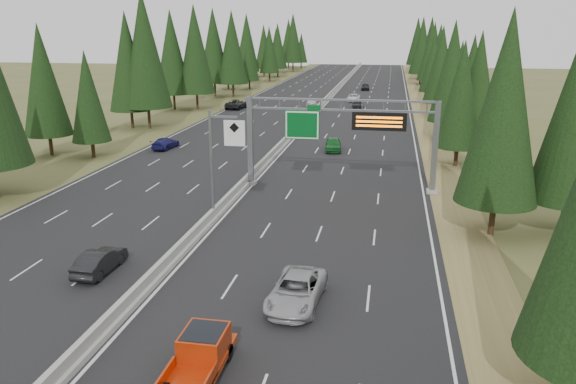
# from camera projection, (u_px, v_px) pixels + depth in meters

# --- Properties ---
(road) EXTENTS (32.00, 260.00, 0.08)m
(road) POSITION_uv_depth(u_px,v_px,m) (315.00, 113.00, 93.10)
(road) COLOR black
(road) RESTS_ON ground
(shoulder_right) EXTENTS (3.60, 260.00, 0.06)m
(shoulder_right) POSITION_uv_depth(u_px,v_px,m) (425.00, 116.00, 90.02)
(shoulder_right) COLOR olive
(shoulder_right) RESTS_ON ground
(shoulder_left) EXTENTS (3.60, 260.00, 0.06)m
(shoulder_left) POSITION_uv_depth(u_px,v_px,m) (212.00, 110.00, 96.19)
(shoulder_left) COLOR #4B5226
(shoulder_left) RESTS_ON ground
(median_barrier) EXTENTS (0.70, 260.00, 0.85)m
(median_barrier) POSITION_uv_depth(u_px,v_px,m) (315.00, 111.00, 93.00)
(median_barrier) COLOR gray
(median_barrier) RESTS_ON road
(sign_gantry) EXTENTS (16.75, 0.98, 7.80)m
(sign_gantry) POSITION_uv_depth(u_px,v_px,m) (348.00, 130.00, 47.50)
(sign_gantry) COLOR slate
(sign_gantry) RESTS_ON road
(hov_sign_pole) EXTENTS (2.80, 0.50, 8.00)m
(hov_sign_pole) POSITION_uv_depth(u_px,v_px,m) (219.00, 158.00, 39.74)
(hov_sign_pole) COLOR slate
(hov_sign_pole) RESTS_ON road
(tree_row_right) EXTENTS (11.80, 241.27, 18.71)m
(tree_row_right) POSITION_uv_depth(u_px,v_px,m) (461.00, 63.00, 80.16)
(tree_row_right) COLOR black
(tree_row_right) RESTS_ON ground
(tree_row_left) EXTENTS (11.88, 239.43, 18.70)m
(tree_row_left) POSITION_uv_depth(u_px,v_px,m) (161.00, 57.00, 84.18)
(tree_row_left) COLOR black
(tree_row_left) RESTS_ON ground
(silver_minivan) EXTENTS (2.78, 5.43, 1.47)m
(silver_minivan) POSITION_uv_depth(u_px,v_px,m) (296.00, 291.00, 28.41)
(silver_minivan) COLOR #A6A6AA
(silver_minivan) RESTS_ON road
(red_pickup) EXTENTS (1.84, 5.14, 1.68)m
(red_pickup) POSITION_uv_depth(u_px,v_px,m) (201.00, 352.00, 22.64)
(red_pickup) COLOR black
(red_pickup) RESTS_ON road
(car_ahead_green) EXTENTS (2.23, 4.58, 1.51)m
(car_ahead_green) POSITION_uv_depth(u_px,v_px,m) (333.00, 144.00, 64.12)
(car_ahead_green) COLOR #166324
(car_ahead_green) RESTS_ON road
(car_ahead_dkred) EXTENTS (1.62, 3.95, 1.27)m
(car_ahead_dkred) POSITION_uv_depth(u_px,v_px,m) (394.00, 120.00, 81.92)
(car_ahead_dkred) COLOR #580C19
(car_ahead_dkred) RESTS_ON road
(car_ahead_dkgrey) EXTENTS (2.25, 4.70, 1.32)m
(car_ahead_dkgrey) POSITION_uv_depth(u_px,v_px,m) (358.00, 104.00, 98.24)
(car_ahead_dkgrey) COLOR black
(car_ahead_dkgrey) RESTS_ON road
(car_ahead_white) EXTENTS (2.38, 5.01, 1.38)m
(car_ahead_white) POSITION_uv_depth(u_px,v_px,m) (354.00, 98.00, 107.38)
(car_ahead_white) COLOR white
(car_ahead_white) RESTS_ON road
(car_ahead_far) EXTENTS (1.96, 4.58, 1.54)m
(car_ahead_far) POSITION_uv_depth(u_px,v_px,m) (365.00, 87.00, 126.88)
(car_ahead_far) COLOR black
(car_ahead_far) RESTS_ON road
(car_onc_near) EXTENTS (1.52, 4.17, 1.36)m
(car_onc_near) POSITION_uv_depth(u_px,v_px,m) (100.00, 261.00, 32.16)
(car_onc_near) COLOR black
(car_onc_near) RESTS_ON road
(car_onc_blue) EXTENTS (2.23, 4.58, 1.28)m
(car_onc_blue) POSITION_uv_depth(u_px,v_px,m) (165.00, 143.00, 65.26)
(car_onc_blue) COLOR navy
(car_onc_blue) RESTS_ON road
(car_onc_white) EXTENTS (2.28, 4.85, 1.61)m
(car_onc_white) POSITION_uv_depth(u_px,v_px,m) (312.00, 103.00, 99.50)
(car_onc_white) COLOR silver
(car_onc_white) RESTS_ON road
(car_onc_far) EXTENTS (3.13, 5.98, 1.61)m
(car_onc_far) POSITION_uv_depth(u_px,v_px,m) (237.00, 104.00, 97.71)
(car_onc_far) COLOR black
(car_onc_far) RESTS_ON road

